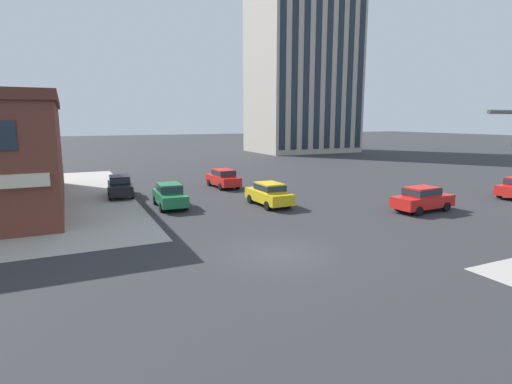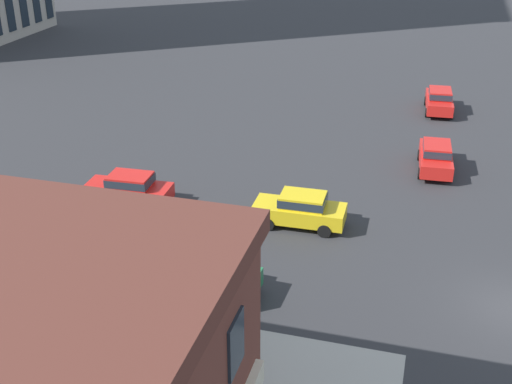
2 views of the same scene
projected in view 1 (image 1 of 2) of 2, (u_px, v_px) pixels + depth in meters
ground_plane at (279, 253)px, 18.66m from camera, size 320.00×320.00×0.00m
car_main_northbound_near at (170, 194)px, 28.48m from camera, size 2.03×4.47×1.68m
car_main_northbound_far at (223, 178)px, 36.85m from camera, size 2.05×4.48×1.68m
car_main_southbound_far at (120, 185)px, 32.50m from camera, size 2.12×4.51×1.68m
car_cross_eastbound at (269, 193)px, 28.96m from camera, size 1.96×4.44×1.68m
car_main_mid at (422, 198)px, 27.14m from camera, size 4.50×2.11×1.68m
residential_tower_skyline_right at (304, 16)px, 75.72m from camera, size 19.15×14.41×50.84m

